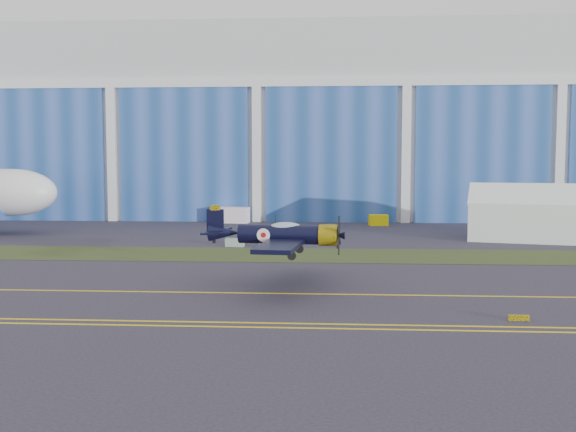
# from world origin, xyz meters

# --- Properties ---
(ground) EXTENTS (260.00, 260.00, 0.00)m
(ground) POSITION_xyz_m (0.00, 0.00, 0.00)
(ground) COLOR #332F3C
(ground) RESTS_ON ground
(grass_median) EXTENTS (260.00, 10.00, 0.02)m
(grass_median) POSITION_xyz_m (0.00, 14.00, 0.02)
(grass_median) COLOR #475128
(grass_median) RESTS_ON ground
(hangar) EXTENTS (220.00, 45.70, 30.00)m
(hangar) POSITION_xyz_m (0.00, 71.79, 14.96)
(hangar) COLOR silver
(hangar) RESTS_ON ground
(taxiway_centreline) EXTENTS (200.00, 0.20, 0.02)m
(taxiway_centreline) POSITION_xyz_m (0.00, -5.00, 0.01)
(taxiway_centreline) COLOR yellow
(taxiway_centreline) RESTS_ON ground
(edge_line_near) EXTENTS (80.00, 0.20, 0.02)m
(edge_line_near) POSITION_xyz_m (0.00, -14.50, 0.01)
(edge_line_near) COLOR yellow
(edge_line_near) RESTS_ON ground
(edge_line_far) EXTENTS (80.00, 0.20, 0.02)m
(edge_line_far) POSITION_xyz_m (0.00, -13.50, 0.01)
(edge_line_far) COLOR yellow
(edge_line_far) RESTS_ON ground
(guard_board_right) EXTENTS (1.20, 0.15, 0.35)m
(guard_board_right) POSITION_xyz_m (22.00, -12.00, 0.17)
(guard_board_right) COLOR yellow
(guard_board_right) RESTS_ON ground
(warbird) EXTENTS (12.79, 14.92, 4.11)m
(warbird) POSITION_xyz_m (7.48, -2.04, 3.79)
(warbird) COLOR black
(warbird) RESTS_ON ground
(tent) EXTENTS (16.24, 13.50, 6.57)m
(tent) POSITION_xyz_m (34.51, 29.05, 3.29)
(tent) COLOR white
(tent) RESTS_ON ground
(shipping_container) EXTENTS (5.60, 2.87, 2.32)m
(shipping_container) POSITION_xyz_m (-3.70, 47.31, 1.16)
(shipping_container) COLOR white
(shipping_container) RESTS_ON ground
(tug) EXTENTS (2.78, 1.94, 1.52)m
(tug) POSITION_xyz_m (17.77, 44.56, 0.76)
(tug) COLOR #DECB06
(tug) RESTS_ON ground
(barrier_a) EXTENTS (2.07, 0.88, 0.90)m
(barrier_a) POSITION_xyz_m (0.92, 19.93, 0.45)
(barrier_a) COLOR #88A09B
(barrier_a) RESTS_ON ground
(barrier_b) EXTENTS (2.06, 0.83, 0.90)m
(barrier_b) POSITION_xyz_m (4.65, 19.23, 0.45)
(barrier_b) COLOR gray
(barrier_b) RESTS_ON ground
(barrier_c) EXTENTS (2.01, 0.63, 0.90)m
(barrier_c) POSITION_xyz_m (6.31, 20.91, 0.45)
(barrier_c) COLOR #9E8C8D
(barrier_c) RESTS_ON ground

